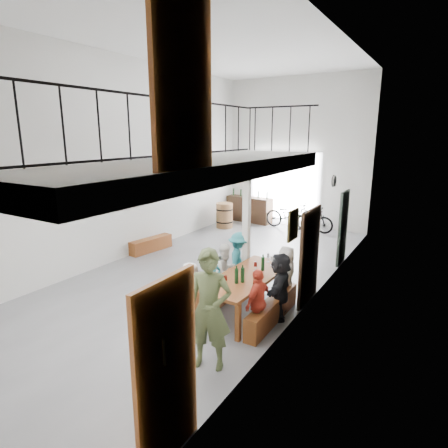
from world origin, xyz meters
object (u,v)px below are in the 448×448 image
Objects in this scene: serving_counter at (249,209)px; bicycle_near at (290,216)px; tasting_table at (247,279)px; side_bench at (151,244)px; bench_inner at (217,293)px; host_standing at (209,310)px; oak_barrel at (224,215)px.

bicycle_near is (1.84, -0.29, 0.00)m from serving_counter.
tasting_table is 1.63× the size of side_bench.
serving_counter is 0.99× the size of bicycle_near.
serving_counter is at bearing 109.43° from bench_inner.
bicycle_near is at bearing 61.32° from side_bench.
oak_barrel is at bearing 101.74° from host_standing.
side_bench is 3.68m from oak_barrel.
serving_counter is 9.76m from host_standing.
host_standing is (4.26, -7.57, 0.46)m from oak_barrel.
bicycle_near is at bearing 26.26° from oak_barrel.
bench_inner is (-0.71, 0.05, -0.46)m from tasting_table.
oak_barrel is at bearing 116.75° from bench_inner.
serving_counter is (0.34, 1.36, 0.03)m from oak_barrel.
oak_barrel is (-3.93, 5.73, -0.24)m from tasting_table.
tasting_table is at bearing -55.53° from oak_barrel.
serving_counter reaches higher than side_bench.
side_bench is 6.14m from host_standing.
side_bench is at bearing -96.37° from oak_barrel.
bench_inner is 6.54m from oak_barrel.
host_standing is (3.92, -8.93, 0.43)m from serving_counter.
bench_inner is at bearing -29.22° from side_bench.
tasting_table is 1.24× the size of serving_counter.
serving_counter is (-2.88, 7.04, 0.26)m from bench_inner.
side_bench is 0.75× the size of bicycle_near.
bench_inner is 2.26m from host_standing.
side_bench is (-4.34, 2.08, -0.50)m from tasting_table.
bicycle_near reaches higher than tasting_table.
oak_barrel reaches higher than side_bench.
oak_barrel is 2.43m from bicycle_near.
side_bench is 0.77× the size of host_standing.
bench_inner is 2.25× the size of oak_barrel.
bench_inner reaches higher than side_bench.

